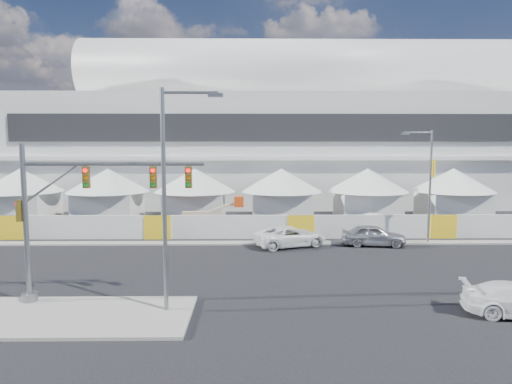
{
  "coord_description": "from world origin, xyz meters",
  "views": [
    {
      "loc": [
        1.73,
        -23.25,
        7.92
      ],
      "look_at": [
        2.17,
        10.0,
        4.42
      ],
      "focal_mm": 32.0,
      "sensor_mm": 36.0,
      "label": 1
    }
  ],
  "objects_px": {
    "streetlight_median": "(170,185)",
    "boom_lift": "(196,224)",
    "pickup_curb": "(290,236)",
    "traffic_mast": "(63,216)",
    "sedan_silver": "(373,235)",
    "lot_car_a": "(378,221)",
    "streetlight_curb": "(428,178)"
  },
  "relations": [
    {
      "from": "streetlight_median",
      "to": "streetlight_curb",
      "type": "xyz_separation_m",
      "value": [
        17.74,
        14.88,
        -0.83
      ]
    },
    {
      "from": "sedan_silver",
      "to": "streetlight_curb",
      "type": "height_order",
      "value": "streetlight_curb"
    },
    {
      "from": "lot_car_a",
      "to": "streetlight_median",
      "type": "bearing_deg",
      "value": 160.36
    },
    {
      "from": "sedan_silver",
      "to": "boom_lift",
      "type": "height_order",
      "value": "boom_lift"
    },
    {
      "from": "pickup_curb",
      "to": "streetlight_median",
      "type": "bearing_deg",
      "value": 132.29
    },
    {
      "from": "lot_car_a",
      "to": "streetlight_curb",
      "type": "distance_m",
      "value": 7.94
    },
    {
      "from": "sedan_silver",
      "to": "traffic_mast",
      "type": "height_order",
      "value": "traffic_mast"
    },
    {
      "from": "sedan_silver",
      "to": "boom_lift",
      "type": "xyz_separation_m",
      "value": [
        -14.39,
        5.01,
        0.05
      ]
    },
    {
      "from": "sedan_silver",
      "to": "streetlight_curb",
      "type": "xyz_separation_m",
      "value": [
        4.43,
        0.84,
        4.4
      ]
    },
    {
      "from": "pickup_curb",
      "to": "streetlight_median",
      "type": "xyz_separation_m",
      "value": [
        -6.79,
        -13.92,
        5.28
      ]
    },
    {
      "from": "sedan_silver",
      "to": "traffic_mast",
      "type": "relative_size",
      "value": 0.54
    },
    {
      "from": "streetlight_median",
      "to": "pickup_curb",
      "type": "bearing_deg",
      "value": 63.98
    },
    {
      "from": "streetlight_median",
      "to": "sedan_silver",
      "type": "bearing_deg",
      "value": 46.5
    },
    {
      "from": "pickup_curb",
      "to": "streetlight_curb",
      "type": "xyz_separation_m",
      "value": [
        10.95,
        0.96,
        4.45
      ]
    },
    {
      "from": "pickup_curb",
      "to": "traffic_mast",
      "type": "bearing_deg",
      "value": 114.27
    },
    {
      "from": "lot_car_a",
      "to": "traffic_mast",
      "type": "relative_size",
      "value": 0.48
    },
    {
      "from": "sedan_silver",
      "to": "streetlight_median",
      "type": "xyz_separation_m",
      "value": [
        -13.32,
        -14.03,
        5.23
      ]
    },
    {
      "from": "lot_car_a",
      "to": "boom_lift",
      "type": "relative_size",
      "value": 0.67
    },
    {
      "from": "sedan_silver",
      "to": "pickup_curb",
      "type": "xyz_separation_m",
      "value": [
        -6.52,
        -0.11,
        -0.05
      ]
    },
    {
      "from": "lot_car_a",
      "to": "pickup_curb",
      "type": "bearing_deg",
      "value": 145.81
    },
    {
      "from": "lot_car_a",
      "to": "boom_lift",
      "type": "height_order",
      "value": "boom_lift"
    },
    {
      "from": "pickup_curb",
      "to": "lot_car_a",
      "type": "height_order",
      "value": "pickup_curb"
    },
    {
      "from": "streetlight_median",
      "to": "boom_lift",
      "type": "distance_m",
      "value": 19.77
    },
    {
      "from": "pickup_curb",
      "to": "streetlight_median",
      "type": "height_order",
      "value": "streetlight_median"
    },
    {
      "from": "sedan_silver",
      "to": "traffic_mast",
      "type": "distance_m",
      "value": 22.99
    },
    {
      "from": "pickup_curb",
      "to": "streetlight_curb",
      "type": "bearing_deg",
      "value": -106.69
    },
    {
      "from": "pickup_curb",
      "to": "traffic_mast",
      "type": "xyz_separation_m",
      "value": [
        -12.25,
        -12.67,
        3.61
      ]
    },
    {
      "from": "streetlight_curb",
      "to": "traffic_mast",
      "type": "bearing_deg",
      "value": -149.57
    },
    {
      "from": "lot_car_a",
      "to": "boom_lift",
      "type": "distance_m",
      "value": 16.9
    },
    {
      "from": "pickup_curb",
      "to": "boom_lift",
      "type": "relative_size",
      "value": 0.88
    },
    {
      "from": "sedan_silver",
      "to": "streetlight_median",
      "type": "relative_size",
      "value": 0.48
    },
    {
      "from": "sedan_silver",
      "to": "pickup_curb",
      "type": "height_order",
      "value": "sedan_silver"
    }
  ]
}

